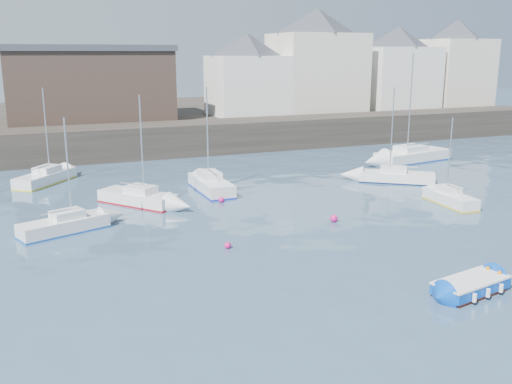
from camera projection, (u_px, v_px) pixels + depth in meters
name	position (u px, v px, depth m)	size (l,w,h in m)	color
water	(364.00, 290.00, 23.94)	(220.00, 220.00, 0.00)	#2D4760
quay_wall	(166.00, 139.00, 55.03)	(90.00, 5.00, 3.00)	#28231E
land_strip	(132.00, 120.00, 71.23)	(90.00, 32.00, 2.80)	#28231E
bldg_east_a	(317.00, 60.00, 66.93)	(13.36, 13.36, 11.80)	beige
bldg_east_b	(397.00, 67.00, 70.75)	(11.88, 11.88, 9.95)	white
bldg_east_c	(455.00, 63.00, 73.93)	(11.14, 11.14, 10.95)	beige
bldg_east_d	(247.00, 74.00, 63.52)	(11.14, 11.14, 8.95)	white
warehouse	(89.00, 83.00, 58.79)	(16.40, 10.40, 7.60)	#3D2D26
blue_dinghy	(471.00, 285.00, 23.47)	(3.63, 2.11, 0.65)	maroon
sailboat_a	(64.00, 225.00, 31.42)	(5.10, 3.14, 6.33)	white
sailboat_b	(138.00, 198.00, 37.22)	(4.79, 5.47, 7.13)	white
sailboat_c	(450.00, 198.00, 37.24)	(1.68, 4.38, 5.65)	white
sailboat_d	(396.00, 177.00, 43.61)	(5.59, 4.78, 7.17)	white
sailboat_f	(211.00, 184.00, 40.70)	(1.85, 5.67, 7.36)	white
sailboat_g	(412.00, 156.00, 51.85)	(7.88, 3.70, 9.60)	white
sailboat_h	(46.00, 177.00, 43.25)	(4.91, 5.40, 7.14)	white
buoy_near	(228.00, 248.00, 28.99)	(0.35, 0.35, 0.35)	#E21371
buoy_mid	(334.00, 222.00, 33.51)	(0.45, 0.45, 0.45)	#E21371
buoy_far	(221.00, 202.00, 37.86)	(0.38, 0.38, 0.38)	#E21371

